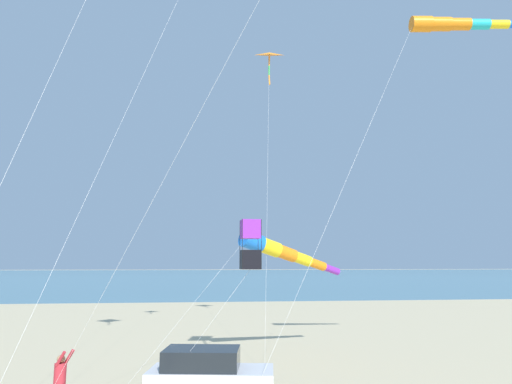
{
  "coord_description": "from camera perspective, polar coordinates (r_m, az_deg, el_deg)",
  "views": [
    {
      "loc": [
        -11.0,
        -2.32,
        4.82
      ],
      "look_at": [
        7.71,
        -4.38,
        7.83
      ],
      "focal_mm": 30.96,
      "sensor_mm": 36.0,
      "label": 1
    }
  ],
  "objects": [
    {
      "name": "cooler_box",
      "position": [
        19.66,
        -7.91,
        -22.57
      ],
      "size": [
        0.62,
        0.42,
        0.42
      ],
      "color": "black",
      "rests_on": "ground_plane"
    },
    {
      "name": "kite_delta_teal_far_right",
      "position": [
        31.71,
        1.73,
        17.22
      ],
      "size": [
        8.89,
        2.25,
        19.27
      ],
      "color": "orange",
      "rests_on": "ground_plane"
    },
    {
      "name": "kite_windsock_black_fish_shape",
      "position": [
        22.43,
        24.15,
        19.16
      ],
      "size": [
        3.07,
        12.74,
        15.48
      ],
      "color": "orange",
      "rests_on": "ground_plane"
    },
    {
      "name": "ocean_water_strip",
      "position": [
        176.08,
        -7.16,
        -10.59
      ],
      "size": [
        240.0,
        600.0,
        0.01
      ],
      "primitive_type": "cube",
      "color": "teal",
      "rests_on": "ground_plane"
    },
    {
      "name": "person_adult_flyer",
      "position": [
        16.99,
        -23.99,
        -21.08
      ],
      "size": [
        0.66,
        0.71,
        1.98
      ],
      "color": "#232328",
      "rests_on": "ground_plane"
    },
    {
      "name": "kite_windsock_white_trailing",
      "position": [
        22.97,
        3.19,
        -7.65
      ],
      "size": [
        7.65,
        10.64,
        6.42
      ],
      "color": "blue",
      "rests_on": "ground_plane"
    },
    {
      "name": "kite_box_purple_drifting",
      "position": [
        16.18,
        -0.73,
        -6.79
      ],
      "size": [
        0.87,
        3.85,
        6.36
      ],
      "color": "purple",
      "rests_on": "ground_plane"
    },
    {
      "name": "parked_car",
      "position": [
        16.65,
        -6.15,
        -22.47
      ],
      "size": [
        2.56,
        4.52,
        1.85
      ],
      "color": "silver",
      "rests_on": "ground_plane"
    }
  ]
}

